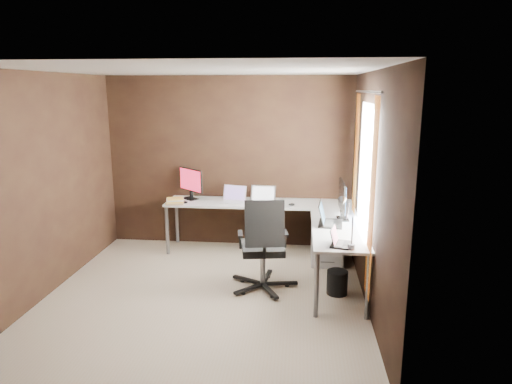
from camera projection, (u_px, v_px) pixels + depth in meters
room at (235, 185)px, 5.00m from camera, size 3.60×3.60×2.50m
desk at (284, 215)px, 6.03m from camera, size 2.65×2.25×0.73m
drawer_pedestal at (327, 241)px, 6.16m from camera, size 0.42×0.50×0.60m
monitor_left at (191, 182)px, 6.63m from camera, size 0.41×0.36×0.45m
monitor_right at (342, 198)px, 5.59m from camera, size 0.14×0.58×0.48m
laptop_white at (233, 199)px, 6.49m from camera, size 0.39×0.32×0.23m
laptop_silver at (262, 199)px, 6.44m from camera, size 0.38×0.29×0.24m
laptop_black_big at (327, 220)px, 5.44m from camera, size 0.32×0.42×0.26m
laptop_black_small at (338, 241)px, 4.71m from camera, size 0.25×0.31×0.19m
book_stack at (175, 201)px, 6.41m from camera, size 0.28×0.25×0.08m
mouse_left at (185, 202)px, 6.42m from camera, size 0.10×0.07×0.03m
mouse_corner at (292, 204)px, 6.30m from camera, size 0.11×0.09×0.04m
desk_lamp at (346, 216)px, 4.59m from camera, size 0.18×0.21×0.52m
office_chair at (263, 263)px, 5.32m from camera, size 0.63×0.64×1.12m
wastebasket at (337, 282)px, 5.23m from camera, size 0.28×0.28×0.28m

